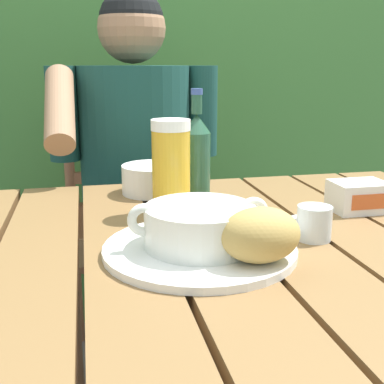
{
  "coord_description": "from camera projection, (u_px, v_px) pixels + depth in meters",
  "views": [
    {
      "loc": [
        -0.18,
        -0.75,
        1.03
      ],
      "look_at": [
        -0.01,
        0.04,
        0.82
      ],
      "focal_mm": 46.24,
      "sensor_mm": 36.0,
      "label": 1
    }
  ],
  "objects": [
    {
      "name": "dining_table",
      "position": [
        203.0,
        296.0,
        0.84
      ],
      "size": [
        1.18,
        0.83,
        0.75
      ],
      "color": "brown",
      "rests_on": "ground_plane"
    },
    {
      "name": "hedge_backdrop",
      "position": [
        123.0,
        7.0,
        2.09
      ],
      "size": [
        3.13,
        0.94,
        2.63
      ],
      "color": "#417837",
      "rests_on": "ground_plane"
    },
    {
      "name": "chair_near_diner",
      "position": [
        133.0,
        229.0,
        1.68
      ],
      "size": [
        0.44,
        0.43,
        0.98
      ],
      "color": "brown",
      "rests_on": "ground_plane"
    },
    {
      "name": "person_eating",
      "position": [
        136.0,
        172.0,
        1.43
      ],
      "size": [
        0.48,
        0.47,
        1.23
      ],
      "color": "#1A4640",
      "rests_on": "ground_plane"
    },
    {
      "name": "serving_plate",
      "position": [
        200.0,
        249.0,
        0.76
      ],
      "size": [
        0.3,
        0.3,
        0.01
      ],
      "color": "white",
      "rests_on": "dining_table"
    },
    {
      "name": "soup_bowl",
      "position": [
        200.0,
        225.0,
        0.75
      ],
      "size": [
        0.22,
        0.17,
        0.07
      ],
      "color": "white",
      "rests_on": "serving_plate"
    },
    {
      "name": "bread_roll",
      "position": [
        260.0,
        235.0,
        0.68
      ],
      "size": [
        0.12,
        0.1,
        0.08
      ],
      "color": "tan",
      "rests_on": "serving_plate"
    },
    {
      "name": "beer_glass",
      "position": [
        171.0,
        167.0,
        0.93
      ],
      "size": [
        0.07,
        0.07,
        0.18
      ],
      "color": "gold",
      "rests_on": "dining_table"
    },
    {
      "name": "beer_bottle",
      "position": [
        197.0,
        157.0,
        1.01
      ],
      "size": [
        0.06,
        0.06,
        0.23
      ],
      "color": "#27523A",
      "rests_on": "dining_table"
    },
    {
      "name": "water_glass_small",
      "position": [
        314.0,
        223.0,
        0.81
      ],
      "size": [
        0.06,
        0.06,
        0.06
      ],
      "color": "silver",
      "rests_on": "dining_table"
    },
    {
      "name": "butter_tub",
      "position": [
        359.0,
        196.0,
        0.97
      ],
      "size": [
        0.1,
        0.08,
        0.06
      ],
      "color": "white",
      "rests_on": "dining_table"
    },
    {
      "name": "table_knife",
      "position": [
        272.0,
        223.0,
        0.89
      ],
      "size": [
        0.15,
        0.07,
        0.01
      ],
      "color": "silver",
      "rests_on": "dining_table"
    },
    {
      "name": "diner_bowl",
      "position": [
        153.0,
        179.0,
        1.1
      ],
      "size": [
        0.14,
        0.14,
        0.06
      ],
      "color": "white",
      "rests_on": "dining_table"
    }
  ]
}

